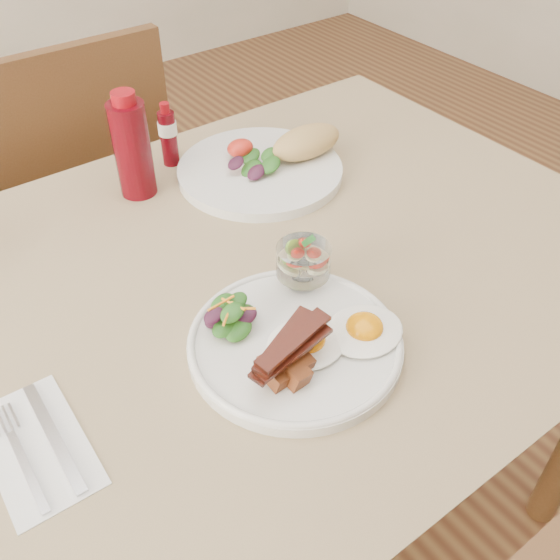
# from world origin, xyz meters

# --- Properties ---
(table) EXTENTS (1.33, 0.88, 0.75)m
(table) POSITION_xyz_m (0.00, 0.00, 0.66)
(table) COLOR #57351B
(table) RESTS_ON ground
(chair_far) EXTENTS (0.42, 0.42, 0.93)m
(chair_far) POSITION_xyz_m (0.00, 0.66, 0.52)
(chair_far) COLOR #57351B
(chair_far) RESTS_ON ground
(main_plate) EXTENTS (0.28, 0.28, 0.02)m
(main_plate) POSITION_xyz_m (0.01, -0.16, 0.76)
(main_plate) COLOR silver
(main_plate) RESTS_ON table
(fried_eggs) EXTENTS (0.20, 0.15, 0.03)m
(fried_eggs) POSITION_xyz_m (0.06, -0.19, 0.78)
(fried_eggs) COLOR white
(fried_eggs) RESTS_ON main_plate
(bacon_potato_pile) EXTENTS (0.12, 0.08, 0.05)m
(bacon_potato_pile) POSITION_xyz_m (-0.02, -0.20, 0.79)
(bacon_potato_pile) COLOR brown
(bacon_potato_pile) RESTS_ON main_plate
(side_salad) EXTENTS (0.08, 0.08, 0.04)m
(side_salad) POSITION_xyz_m (-0.04, -0.10, 0.79)
(side_salad) COLOR #1C5215
(side_salad) RESTS_ON main_plate
(fruit_cup) EXTENTS (0.08, 0.08, 0.08)m
(fruit_cup) POSITION_xyz_m (0.09, -0.08, 0.81)
(fruit_cup) COLOR white
(fruit_cup) RESTS_ON main_plate
(second_plate) EXTENTS (0.32, 0.30, 0.08)m
(second_plate) POSITION_xyz_m (0.24, 0.21, 0.77)
(second_plate) COLOR silver
(second_plate) RESTS_ON table
(ketchup_bottle) EXTENTS (0.08, 0.08, 0.18)m
(ketchup_bottle) POSITION_xyz_m (0.02, 0.29, 0.84)
(ketchup_bottle) COLOR #4F040C
(ketchup_bottle) RESTS_ON table
(hot_sauce_bottle) EXTENTS (0.04, 0.04, 0.12)m
(hot_sauce_bottle) POSITION_xyz_m (0.11, 0.35, 0.81)
(hot_sauce_bottle) COLOR #4F040C
(hot_sauce_bottle) RESTS_ON table
(napkin_cutlery) EXTENTS (0.10, 0.19, 0.01)m
(napkin_cutlery) POSITION_xyz_m (-0.31, -0.11, 0.75)
(napkin_cutlery) COLOR white
(napkin_cutlery) RESTS_ON table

